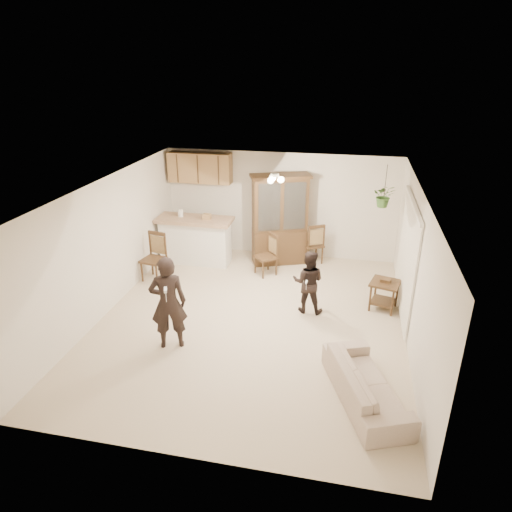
% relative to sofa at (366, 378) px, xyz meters
% --- Properties ---
extents(floor, '(6.50, 6.50, 0.00)m').
position_rel_sofa_xyz_m(floor, '(-2.04, 1.74, -0.37)').
color(floor, beige).
rests_on(floor, ground).
extents(ceiling, '(5.50, 6.50, 0.02)m').
position_rel_sofa_xyz_m(ceiling, '(-2.04, 1.74, 2.13)').
color(ceiling, white).
rests_on(ceiling, wall_back).
extents(wall_back, '(5.50, 0.02, 2.50)m').
position_rel_sofa_xyz_m(wall_back, '(-2.04, 4.99, 0.88)').
color(wall_back, silver).
rests_on(wall_back, ground).
extents(wall_front, '(5.50, 0.02, 2.50)m').
position_rel_sofa_xyz_m(wall_front, '(-2.04, -1.51, 0.88)').
color(wall_front, silver).
rests_on(wall_front, ground).
extents(wall_left, '(0.02, 6.50, 2.50)m').
position_rel_sofa_xyz_m(wall_left, '(-4.79, 1.74, 0.88)').
color(wall_left, silver).
rests_on(wall_left, ground).
extents(wall_right, '(0.02, 6.50, 2.50)m').
position_rel_sofa_xyz_m(wall_right, '(0.71, 1.74, 0.88)').
color(wall_right, silver).
rests_on(wall_right, ground).
extents(breakfast_bar, '(1.60, 0.55, 1.00)m').
position_rel_sofa_xyz_m(breakfast_bar, '(-3.89, 4.09, 0.13)').
color(breakfast_bar, white).
rests_on(breakfast_bar, floor).
extents(bar_top, '(1.75, 0.70, 0.08)m').
position_rel_sofa_xyz_m(bar_top, '(-3.89, 4.09, 0.68)').
color(bar_top, tan).
rests_on(bar_top, breakfast_bar).
extents(upper_cabinets, '(1.50, 0.34, 0.70)m').
position_rel_sofa_xyz_m(upper_cabinets, '(-3.94, 4.81, 1.73)').
color(upper_cabinets, olive).
rests_on(upper_cabinets, wall_back).
extents(vertical_blinds, '(0.06, 2.30, 2.10)m').
position_rel_sofa_xyz_m(vertical_blinds, '(0.67, 2.64, 0.73)').
color(vertical_blinds, silver).
rests_on(vertical_blinds, wall_right).
extents(ceiling_fixture, '(0.36, 0.36, 0.20)m').
position_rel_sofa_xyz_m(ceiling_fixture, '(-1.84, 2.94, 2.03)').
color(ceiling_fixture, '#F3E7B6').
rests_on(ceiling_fixture, ceiling).
extents(hanging_plant, '(0.43, 0.37, 0.48)m').
position_rel_sofa_xyz_m(hanging_plant, '(0.26, 4.14, 1.48)').
color(hanging_plant, '#2E5923').
rests_on(hanging_plant, ceiling).
extents(plant_cord, '(0.01, 0.01, 0.65)m').
position_rel_sofa_xyz_m(plant_cord, '(0.26, 4.14, 1.81)').
color(plant_cord, black).
rests_on(plant_cord, ceiling).
extents(sofa, '(1.37, 2.01, 0.73)m').
position_rel_sofa_xyz_m(sofa, '(0.00, 0.00, 0.00)').
color(sofa, beige).
rests_on(sofa, floor).
extents(adult, '(0.77, 0.64, 1.80)m').
position_rel_sofa_xyz_m(adult, '(-3.18, 0.69, 0.53)').
color(adult, black).
rests_on(adult, floor).
extents(child, '(0.67, 0.53, 1.35)m').
position_rel_sofa_xyz_m(child, '(-1.06, 2.31, 0.31)').
color(child, black).
rests_on(child, floor).
extents(china_hutch, '(1.43, 0.95, 2.10)m').
position_rel_sofa_xyz_m(china_hutch, '(-1.96, 4.48, 0.67)').
color(china_hutch, '#382614').
rests_on(china_hutch, floor).
extents(side_table, '(0.64, 0.64, 0.63)m').
position_rel_sofa_xyz_m(side_table, '(0.36, 2.69, -0.07)').
color(side_table, '#382614').
rests_on(side_table, floor).
extents(chair_bar, '(0.54, 0.54, 1.05)m').
position_rel_sofa_xyz_m(chair_bar, '(-4.47, 2.98, -0.07)').
color(chair_bar, '#382614').
rests_on(chair_bar, floor).
extents(chair_hutch_left, '(0.59, 0.59, 0.94)m').
position_rel_sofa_xyz_m(chair_hutch_left, '(-2.14, 3.74, -0.10)').
color(chair_hutch_left, '#382614').
rests_on(chair_hutch_left, floor).
extents(chair_hutch_right, '(0.59, 0.59, 0.98)m').
position_rel_sofa_xyz_m(chair_hutch_right, '(-1.19, 4.65, -0.09)').
color(chair_hutch_right, '#382614').
rests_on(chair_hutch_right, floor).
extents(controller_adult, '(0.09, 0.15, 0.04)m').
position_rel_sofa_xyz_m(controller_adult, '(-3.05, 0.34, 0.88)').
color(controller_adult, white).
rests_on(controller_adult, adult).
extents(controller_child, '(0.04, 0.11, 0.03)m').
position_rel_sofa_xyz_m(controller_child, '(-1.07, 2.02, 0.39)').
color(controller_child, white).
rests_on(controller_child, child).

